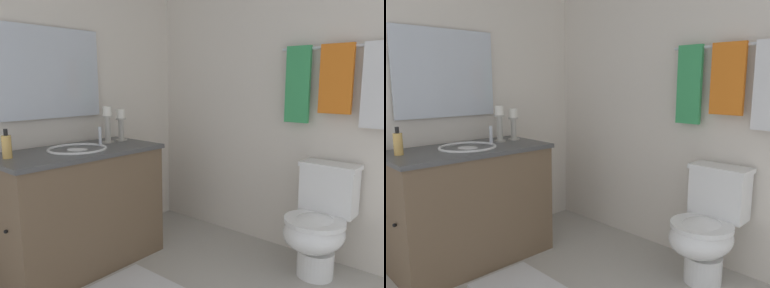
% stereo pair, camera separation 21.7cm
% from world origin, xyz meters
% --- Properties ---
extents(wall_back, '(3.06, 0.04, 2.45)m').
position_xyz_m(wall_back, '(0.00, 1.28, 1.23)').
color(wall_back, silver).
rests_on(wall_back, ground).
extents(wall_left, '(0.04, 2.56, 2.45)m').
position_xyz_m(wall_left, '(-1.53, 0.00, 1.23)').
color(wall_left, silver).
rests_on(wall_left, ground).
extents(vanity_cabinet, '(0.58, 1.12, 0.84)m').
position_xyz_m(vanity_cabinet, '(-1.20, 0.06, 0.42)').
color(vanity_cabinet, brown).
rests_on(vanity_cabinet, ground).
extents(sink_basin, '(0.40, 0.40, 0.24)m').
position_xyz_m(sink_basin, '(-1.20, 0.06, 0.80)').
color(sink_basin, white).
rests_on(sink_basin, vanity_cabinet).
extents(mirror, '(0.02, 0.76, 0.64)m').
position_xyz_m(mirror, '(-1.48, 0.06, 1.36)').
color(mirror, silver).
extents(candle_holder_tall, '(0.09, 0.09, 0.25)m').
position_xyz_m(candle_holder_tall, '(-1.28, 0.50, 0.97)').
color(candle_holder_tall, '#B7B2A5').
rests_on(candle_holder_tall, vanity_cabinet).
extents(candle_holder_short, '(0.09, 0.09, 0.28)m').
position_xyz_m(candle_holder_short, '(-1.28, 0.37, 0.98)').
color(candle_holder_short, '#B7B2A5').
rests_on(candle_holder_short, vanity_cabinet).
extents(soap_bottle, '(0.06, 0.06, 0.18)m').
position_xyz_m(soap_bottle, '(-1.26, -0.39, 0.91)').
color(soap_bottle, '#E5B259').
rests_on(soap_bottle, vanity_cabinet).
extents(toilet, '(0.39, 0.54, 0.75)m').
position_xyz_m(toilet, '(0.14, 1.00, 0.37)').
color(toilet, white).
rests_on(toilet, ground).
extents(towel_bar, '(0.81, 0.02, 0.02)m').
position_xyz_m(towel_bar, '(0.12, 1.22, 1.53)').
color(towel_bar, silver).
extents(towel_near_vanity, '(0.18, 0.03, 0.54)m').
position_xyz_m(towel_near_vanity, '(-0.15, 1.20, 1.27)').
color(towel_near_vanity, '#389E59').
rests_on(towel_near_vanity, towel_bar).
extents(towel_center, '(0.22, 0.03, 0.46)m').
position_xyz_m(towel_center, '(0.12, 1.20, 1.31)').
color(towel_center, orange).
rests_on(towel_center, towel_bar).
extents(towel_near_corner, '(0.20, 0.03, 0.54)m').
position_xyz_m(towel_near_corner, '(0.39, 1.20, 1.27)').
color(towel_near_corner, white).
rests_on(towel_near_corner, towel_bar).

